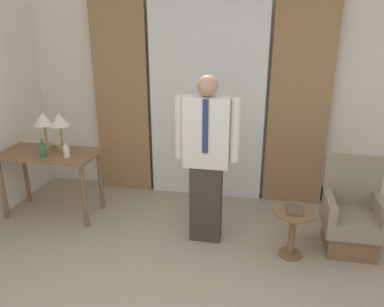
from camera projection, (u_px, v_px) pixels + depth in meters
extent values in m
cube|color=silver|center=(208.00, 94.00, 4.78)|extent=(10.00, 0.06, 2.70)
cube|color=white|center=(207.00, 100.00, 4.68)|extent=(1.45, 0.06, 2.58)
cube|color=#997047|center=(122.00, 97.00, 4.89)|extent=(0.72, 0.06, 2.58)
cube|color=#997047|center=(299.00, 104.00, 4.48)|extent=(0.72, 0.06, 2.58)
cube|color=brown|center=(49.00, 154.00, 4.35)|extent=(1.14, 0.57, 0.03)
cylinder|color=brown|center=(3.00, 189.00, 4.37)|extent=(0.05, 0.05, 0.76)
cylinder|color=brown|center=(84.00, 196.00, 4.19)|extent=(0.05, 0.05, 0.76)
cylinder|color=brown|center=(26.00, 174.00, 4.79)|extent=(0.05, 0.05, 0.76)
cylinder|color=brown|center=(101.00, 180.00, 4.60)|extent=(0.05, 0.05, 0.76)
cylinder|color=#9E7F47|center=(47.00, 146.00, 4.49)|extent=(0.14, 0.14, 0.04)
cylinder|color=#9E7F47|center=(46.00, 135.00, 4.45)|extent=(0.02, 0.02, 0.25)
cone|color=beige|center=(43.00, 119.00, 4.38)|extent=(0.24, 0.24, 0.15)
cylinder|color=#9E7F47|center=(63.00, 147.00, 4.46)|extent=(0.14, 0.14, 0.04)
cylinder|color=#9E7F47|center=(61.00, 136.00, 4.41)|extent=(0.02, 0.02, 0.25)
cone|color=beige|center=(59.00, 119.00, 4.34)|extent=(0.24, 0.24, 0.15)
cylinder|color=#336638|center=(43.00, 150.00, 4.19)|extent=(0.07, 0.07, 0.16)
cylinder|color=#336638|center=(42.00, 141.00, 4.16)|extent=(0.03, 0.03, 0.04)
cylinder|color=silver|center=(67.00, 152.00, 4.19)|extent=(0.07, 0.07, 0.13)
cylinder|color=silver|center=(66.00, 145.00, 4.16)|extent=(0.03, 0.03, 0.04)
cube|color=#38332D|center=(206.00, 203.00, 3.95)|extent=(0.33, 0.17, 0.85)
cube|color=silver|center=(207.00, 132.00, 3.68)|extent=(0.45, 0.20, 0.71)
cube|color=navy|center=(205.00, 127.00, 3.55)|extent=(0.06, 0.01, 0.53)
cylinder|color=silver|center=(180.00, 127.00, 3.72)|extent=(0.10, 0.10, 0.64)
cylinder|color=silver|center=(235.00, 130.00, 3.62)|extent=(0.10, 0.10, 0.64)
sphere|color=tan|center=(208.00, 86.00, 3.53)|extent=(0.21, 0.21, 0.21)
cube|color=brown|center=(349.00, 238.00, 3.86)|extent=(0.48, 0.49, 0.24)
cube|color=gray|center=(352.00, 221.00, 3.79)|extent=(0.57, 0.57, 0.16)
cube|color=gray|center=(352.00, 180.00, 3.90)|extent=(0.57, 0.10, 0.54)
cube|color=gray|center=(329.00, 204.00, 3.78)|extent=(0.08, 0.57, 0.18)
cube|color=gray|center=(381.00, 208.00, 3.69)|extent=(0.08, 0.57, 0.18)
cylinder|color=brown|center=(290.00, 254.00, 3.79)|extent=(0.23, 0.23, 0.02)
cylinder|color=brown|center=(292.00, 234.00, 3.71)|extent=(0.07, 0.07, 0.48)
cylinder|color=brown|center=(294.00, 212.00, 3.63)|extent=(0.42, 0.42, 0.03)
cube|color=brown|center=(295.00, 210.00, 3.61)|extent=(0.14, 0.22, 0.03)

